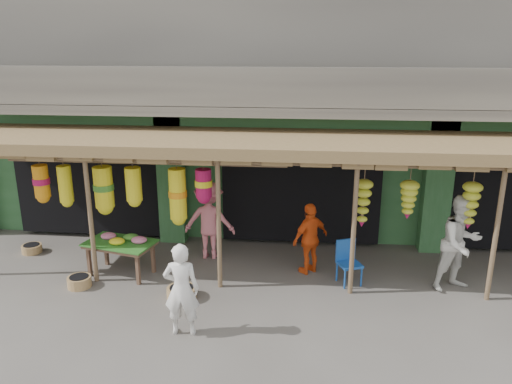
# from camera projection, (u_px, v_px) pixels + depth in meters

# --- Properties ---
(ground) EXTENTS (80.00, 80.00, 0.00)m
(ground) POSITION_uv_depth(u_px,v_px,m) (297.00, 285.00, 9.77)
(ground) COLOR #514C47
(ground) RESTS_ON ground
(building) EXTENTS (16.40, 6.80, 7.00)m
(building) POSITION_uv_depth(u_px,v_px,m) (304.00, 89.00, 13.44)
(building) COLOR gray
(building) RESTS_ON ground
(awning) EXTENTS (14.00, 2.70, 2.79)m
(awning) POSITION_uv_depth(u_px,v_px,m) (293.00, 148.00, 9.81)
(awning) COLOR brown
(awning) RESTS_ON ground
(flower_table) EXTENTS (1.53, 1.11, 0.83)m
(flower_table) POSITION_uv_depth(u_px,v_px,m) (121.00, 244.00, 10.08)
(flower_table) COLOR brown
(flower_table) RESTS_ON ground
(blue_chair) EXTENTS (0.54, 0.55, 0.87)m
(blue_chair) POSITION_uv_depth(u_px,v_px,m) (348.00, 259.00, 9.79)
(blue_chair) COLOR #194FA7
(blue_chair) RESTS_ON ground
(basket_left) EXTENTS (0.50, 0.50, 0.18)m
(basket_left) POSITION_uv_depth(u_px,v_px,m) (32.00, 249.00, 11.28)
(basket_left) COLOR olive
(basket_left) RESTS_ON ground
(basket_mid) EXTENTS (0.71, 0.71, 0.21)m
(basket_mid) POSITION_uv_depth(u_px,v_px,m) (182.00, 293.00, 9.26)
(basket_mid) COLOR olive
(basket_mid) RESTS_ON ground
(basket_right) EXTENTS (0.61, 0.61, 0.21)m
(basket_right) POSITION_uv_depth(u_px,v_px,m) (79.00, 282.00, 9.69)
(basket_right) COLOR #AA7B4F
(basket_right) RESTS_ON ground
(person_front) EXTENTS (0.60, 0.42, 1.57)m
(person_front) POSITION_uv_depth(u_px,v_px,m) (181.00, 290.00, 7.95)
(person_front) COLOR white
(person_front) RESTS_ON ground
(person_right) EXTENTS (1.13, 1.04, 1.88)m
(person_right) POSITION_uv_depth(u_px,v_px,m) (461.00, 243.00, 9.39)
(person_right) COLOR silver
(person_right) RESTS_ON ground
(person_vendor) EXTENTS (0.90, 0.85, 1.49)m
(person_vendor) POSITION_uv_depth(u_px,v_px,m) (310.00, 238.00, 10.13)
(person_vendor) COLOR #EC5216
(person_vendor) RESTS_ON ground
(person_shopper) EXTENTS (1.11, 0.64, 1.72)m
(person_shopper) POSITION_uv_depth(u_px,v_px,m) (209.00, 220.00, 10.83)
(person_shopper) COLOR #D26F79
(person_shopper) RESTS_ON ground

